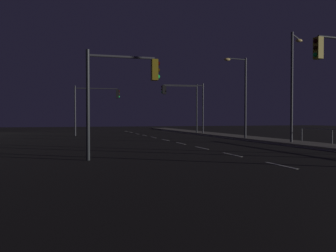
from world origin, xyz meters
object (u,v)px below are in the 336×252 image
(street_lamp_corner, at_px, (242,89))
(street_lamp_across_street, at_px, (293,77))
(traffic_light_far_center, at_px, (95,100))
(traffic_light_overhead_east, at_px, (183,98))
(traffic_light_far_right, at_px, (185,98))
(traffic_light_far_left, at_px, (121,84))

(street_lamp_corner, bearing_deg, street_lamp_across_street, -77.14)
(traffic_light_far_center, distance_m, street_lamp_across_street, 19.85)
(traffic_light_overhead_east, distance_m, traffic_light_far_center, 10.41)
(traffic_light_far_right, xyz_separation_m, street_lamp_corner, (1.69, -9.73, 0.16))
(traffic_light_far_left, xyz_separation_m, traffic_light_far_center, (0.47, 20.78, 0.34))
(street_lamp_across_street, bearing_deg, traffic_light_overhead_east, 98.62)
(traffic_light_overhead_east, relative_size, street_lamp_across_street, 0.74)
(traffic_light_far_center, bearing_deg, street_lamp_across_street, -49.74)
(traffic_light_far_left, bearing_deg, traffic_light_far_right, 63.25)
(traffic_light_far_left, xyz_separation_m, traffic_light_far_right, (10.40, 20.62, 0.81))
(traffic_light_overhead_east, bearing_deg, traffic_light_far_right, -100.07)
(traffic_light_far_center, relative_size, street_lamp_corner, 0.75)
(traffic_light_far_left, height_order, traffic_light_far_center, traffic_light_far_center)
(street_lamp_corner, bearing_deg, traffic_light_far_left, -137.97)
(traffic_light_overhead_east, height_order, traffic_light_far_right, traffic_light_overhead_east)
(traffic_light_overhead_east, xyz_separation_m, street_lamp_across_street, (2.55, -16.84, 0.62))
(traffic_light_far_center, height_order, street_lamp_corner, street_lamp_corner)
(traffic_light_overhead_east, distance_m, street_lamp_across_street, 17.04)
(traffic_light_far_left, distance_m, traffic_light_far_center, 20.79)
(traffic_light_far_left, bearing_deg, traffic_light_far_center, 88.69)
(traffic_light_overhead_east, relative_size, traffic_light_far_center, 1.11)
(traffic_light_overhead_east, bearing_deg, street_lamp_across_street, -81.38)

